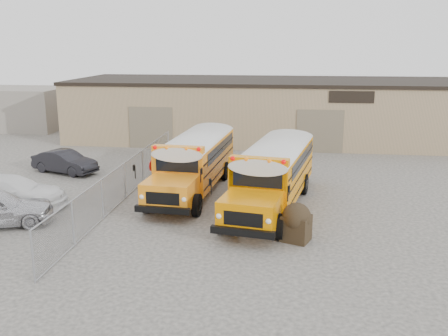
# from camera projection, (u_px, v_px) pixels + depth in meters

# --- Properties ---
(ground) EXTENTS (120.00, 120.00, 0.00)m
(ground) POSITION_uv_depth(u_px,v_px,m) (241.00, 226.00, 20.88)
(ground) COLOR #45423F
(ground) RESTS_ON ground
(warehouse) EXTENTS (30.20, 10.20, 4.67)m
(warehouse) POSITION_uv_depth(u_px,v_px,m) (266.00, 109.00, 39.53)
(warehouse) COLOR tan
(warehouse) RESTS_ON ground
(chainlink_fence) EXTENTS (0.07, 18.07, 1.81)m
(chainlink_fence) POSITION_uv_depth(u_px,v_px,m) (125.00, 181.00, 24.30)
(chainlink_fence) COLOR #95989E
(chainlink_fence) RESTS_ON ground
(distant_building_left) EXTENTS (8.00, 6.00, 3.60)m
(distant_building_left) POSITION_uv_depth(u_px,v_px,m) (19.00, 108.00, 44.37)
(distant_building_left) COLOR gray
(distant_building_left) RESTS_ON ground
(school_bus_left) EXTENTS (3.38, 10.09, 2.91)m
(school_bus_left) POSITION_uv_depth(u_px,v_px,m) (219.00, 137.00, 31.48)
(school_bus_left) COLOR orange
(school_bus_left) RESTS_ON ground
(school_bus_right) EXTENTS (4.12, 10.40, 2.96)m
(school_bus_right) POSITION_uv_depth(u_px,v_px,m) (295.00, 144.00, 28.91)
(school_bus_right) COLOR orange
(school_bus_right) RESTS_ON ground
(tarp_bundle) EXTENTS (1.27, 1.21, 1.52)m
(tarp_bundle) POSITION_uv_depth(u_px,v_px,m) (296.00, 222.00, 19.10)
(tarp_bundle) COLOR black
(tarp_bundle) RESTS_ON ground
(car_white) EXTENTS (5.28, 2.47, 1.49)m
(car_white) POSITION_uv_depth(u_px,v_px,m) (11.00, 192.00, 23.02)
(car_white) COLOR white
(car_white) RESTS_ON ground
(car_dark) EXTENTS (4.27, 2.64, 1.33)m
(car_dark) POSITION_uv_depth(u_px,v_px,m) (65.00, 162.00, 29.25)
(car_dark) COLOR black
(car_dark) RESTS_ON ground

